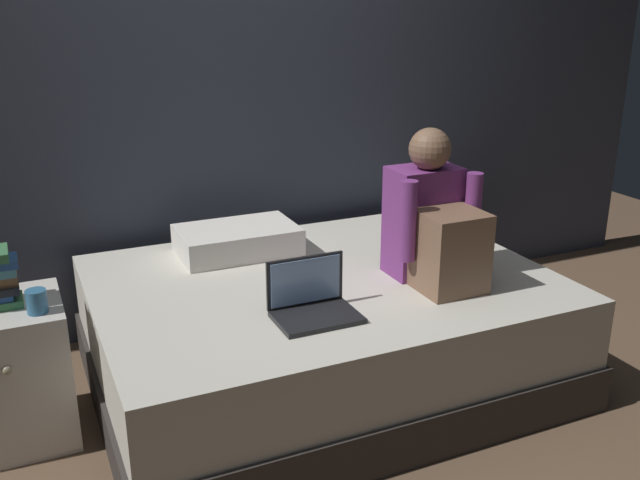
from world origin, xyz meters
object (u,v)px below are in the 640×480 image
Objects in this scene: bed at (322,329)px; nightstand at (10,373)px; person_sitting at (434,224)px; pillow at (237,240)px; laptop at (311,302)px; mug at (37,301)px.

bed is 1.30m from nightstand.
pillow is (-0.67, 0.66, -0.19)m from person_sitting.
laptop is 3.56× the size of mug.
nightstand is at bearing -161.49° from pillow.
pillow is (1.06, 0.35, 0.29)m from nightstand.
laptop is at bearing -168.31° from person_sitting.
laptop is 0.80m from pillow.
mug reaches higher than pillow.
bed is 6.25× the size of laptop.
bed is 0.51m from laptop.
laptop is 1.02m from mug.
mug is at bearing -42.69° from nightstand.
nightstand is at bearing 158.12° from laptop.
pillow reaches higher than bed.
nightstand is 0.37m from mug.
person_sitting is (0.43, -0.21, 0.51)m from bed.
nightstand is 1.21m from laptop.
person_sitting reaches higher than mug.
laptop is 0.57× the size of pillow.
bed is at bearing -4.24° from nightstand.
person_sitting is (1.73, -0.31, 0.47)m from nightstand.
bed is at bearing 153.39° from person_sitting.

